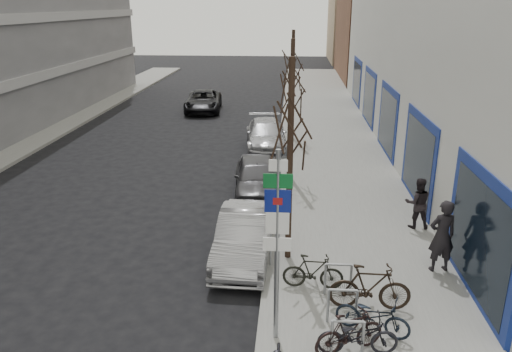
% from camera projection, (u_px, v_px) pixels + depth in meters
% --- Properties ---
extents(ground, '(120.00, 120.00, 0.00)m').
position_uv_depth(ground, '(163.00, 337.00, 10.58)').
color(ground, black).
rests_on(ground, ground).
extents(sidewalk_east, '(5.00, 70.00, 0.15)m').
position_uv_depth(sidewalk_east, '(338.00, 181.00, 19.66)').
color(sidewalk_east, slate).
rests_on(sidewalk_east, ground).
extents(brick_building_far, '(12.00, 14.00, 8.00)m').
position_uv_depth(brick_building_far, '(407.00, 34.00, 46.05)').
color(brick_building_far, brown).
rests_on(brick_building_far, ground).
extents(tan_building_far, '(13.00, 12.00, 9.00)m').
position_uv_depth(tan_building_far, '(385.00, 23.00, 59.99)').
color(tan_building_far, '#937A5B').
rests_on(tan_building_far, ground).
extents(highway_sign_pole, '(0.55, 0.10, 4.20)m').
position_uv_depth(highway_sign_pole, '(277.00, 236.00, 9.59)').
color(highway_sign_pole, gray).
rests_on(highway_sign_pole, ground).
extents(bike_rack, '(0.66, 2.26, 0.83)m').
position_uv_depth(bike_rack, '(342.00, 302.00, 10.66)').
color(bike_rack, gray).
rests_on(bike_rack, sidewalk_east).
extents(tree_near, '(1.80, 1.80, 5.50)m').
position_uv_depth(tree_near, '(291.00, 114.00, 12.35)').
color(tree_near, black).
rests_on(tree_near, ground).
extents(tree_mid, '(1.80, 1.80, 5.50)m').
position_uv_depth(tree_mid, '(292.00, 78.00, 18.47)').
color(tree_mid, black).
rests_on(tree_mid, ground).
extents(tree_far, '(1.80, 1.80, 5.50)m').
position_uv_depth(tree_far, '(293.00, 59.00, 24.60)').
color(tree_far, black).
rests_on(tree_far, ground).
extents(meter_front, '(0.10, 0.08, 1.27)m').
position_uv_depth(meter_front, '(271.00, 239.00, 12.95)').
color(meter_front, gray).
rests_on(meter_front, sidewalk_east).
extents(meter_mid, '(0.10, 0.08, 1.27)m').
position_uv_depth(meter_mid, '(278.00, 171.00, 18.14)').
color(meter_mid, gray).
rests_on(meter_mid, sidewalk_east).
extents(meter_back, '(0.10, 0.08, 1.27)m').
position_uv_depth(meter_back, '(281.00, 134.00, 23.32)').
color(meter_back, gray).
rests_on(meter_back, sidewalk_east).
extents(bike_near_right, '(1.57, 1.04, 0.92)m').
position_uv_depth(bike_near_right, '(349.00, 332.00, 9.77)').
color(bike_near_right, black).
rests_on(bike_near_right, sidewalk_east).
extents(bike_mid_curb, '(1.65, 1.03, 0.97)m').
position_uv_depth(bike_mid_curb, '(373.00, 313.00, 10.34)').
color(bike_mid_curb, black).
rests_on(bike_mid_curb, sidewalk_east).
extents(bike_mid_inner, '(1.50, 0.51, 0.90)m').
position_uv_depth(bike_mid_inner, '(313.00, 271.00, 11.99)').
color(bike_mid_inner, black).
rests_on(bike_mid_inner, sidewalk_east).
extents(bike_far_curb, '(1.63, 0.60, 0.97)m').
position_uv_depth(bike_far_curb, '(358.00, 333.00, 9.70)').
color(bike_far_curb, black).
rests_on(bike_far_curb, sidewalk_east).
extents(bike_far_inner, '(1.86, 0.58, 1.13)m').
position_uv_depth(bike_far_inner, '(370.00, 287.00, 11.13)').
color(bike_far_inner, black).
rests_on(bike_far_inner, sidewalk_east).
extents(parked_car_front, '(1.49, 4.06, 1.33)m').
position_uv_depth(parked_car_front, '(244.00, 236.00, 13.68)').
color(parked_car_front, '#9A9A9F').
rests_on(parked_car_front, ground).
extents(parked_car_mid, '(2.03, 4.21, 1.39)m').
position_uv_depth(parked_car_mid, '(257.00, 177.00, 18.23)').
color(parked_car_mid, '#49484D').
rests_on(parked_car_mid, ground).
extents(parked_car_back, '(2.37, 4.85, 1.36)m').
position_uv_depth(parked_car_back, '(266.00, 135.00, 24.13)').
color(parked_car_back, '#ADADB2').
rests_on(parked_car_back, ground).
extents(lane_car, '(2.63, 4.96, 1.33)m').
position_uv_depth(lane_car, '(203.00, 101.00, 32.57)').
color(lane_car, black).
rests_on(lane_car, ground).
extents(pedestrian_near, '(0.79, 0.61, 1.94)m').
position_uv_depth(pedestrian_near, '(442.00, 236.00, 12.64)').
color(pedestrian_near, black).
rests_on(pedestrian_near, sidewalk_east).
extents(pedestrian_far, '(0.60, 0.41, 1.62)m').
position_uv_depth(pedestrian_far, '(418.00, 203.00, 15.18)').
color(pedestrian_far, black).
rests_on(pedestrian_far, sidewalk_east).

